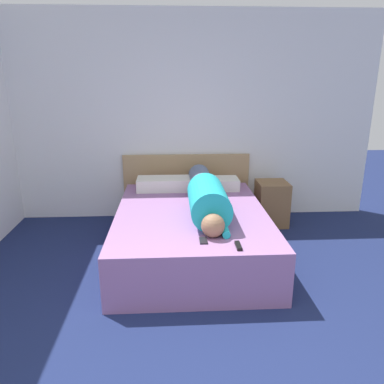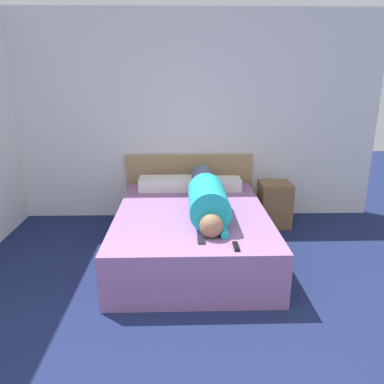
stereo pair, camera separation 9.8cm
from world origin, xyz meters
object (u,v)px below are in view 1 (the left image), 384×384
at_px(pillow_second, 213,184).
at_px(tv_remote, 238,246).
at_px(bed, 191,233).
at_px(cell_phone, 203,241).
at_px(nightstand, 272,203).
at_px(pillow_near_headboard, 164,184).
at_px(person_lying, 206,195).

relative_size(pillow_second, tv_remote, 4.04).
distance_m(bed, cell_phone, 0.79).
distance_m(pillow_second, tv_remote, 1.65).
bearing_deg(cell_phone, pillow_second, 80.54).
relative_size(nightstand, pillow_second, 0.91).
height_order(nightstand, pillow_near_headboard, pillow_near_headboard).
bearing_deg(person_lying, cell_phone, -96.74).
distance_m(nightstand, person_lying, 1.25).
relative_size(person_lying, pillow_second, 2.87).
relative_size(bed, tv_remote, 13.73).
relative_size(pillow_second, cell_phone, 4.66).
height_order(pillow_near_headboard, pillow_second, pillow_near_headboard).
xyz_separation_m(bed, pillow_near_headboard, (-0.29, 0.77, 0.32)).
bearing_deg(bed, tv_remote, -69.14).
height_order(bed, tv_remote, tv_remote).
bearing_deg(cell_phone, pillow_near_headboard, 103.17).
height_order(pillow_near_headboard, cell_phone, pillow_near_headboard).
xyz_separation_m(nightstand, pillow_near_headboard, (-1.36, -0.03, 0.28)).
xyz_separation_m(pillow_near_headboard, pillow_second, (0.61, 0.00, -0.01)).
relative_size(nightstand, cell_phone, 4.26).
height_order(nightstand, cell_phone, nightstand).
bearing_deg(bed, nightstand, 36.89).
bearing_deg(pillow_second, pillow_near_headboard, 180.00).
height_order(bed, pillow_second, pillow_second).
bearing_deg(nightstand, tv_remote, -113.47).
bearing_deg(pillow_near_headboard, bed, -69.07).
bearing_deg(tv_remote, pillow_second, 90.70).
bearing_deg(nightstand, bed, -143.11).
bearing_deg(pillow_near_headboard, tv_remote, -69.11).
xyz_separation_m(person_lying, pillow_second, (0.16, 0.75, -0.09)).
xyz_separation_m(nightstand, cell_phone, (-1.00, -1.55, 0.22)).
bearing_deg(tv_remote, person_lying, 101.53).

